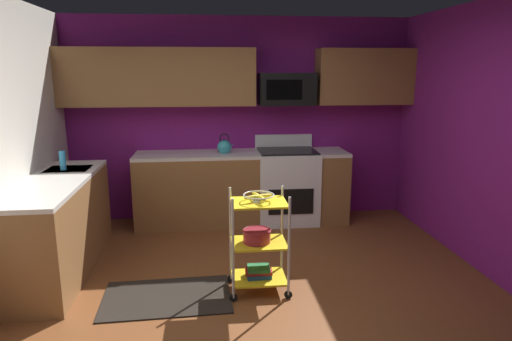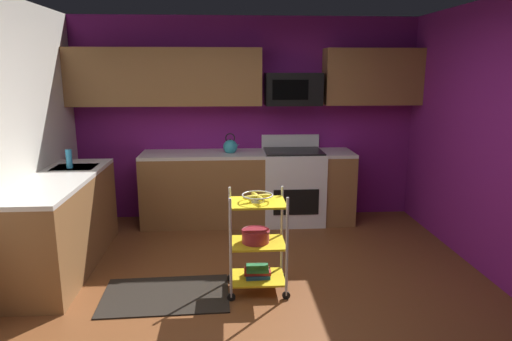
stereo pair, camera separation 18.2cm
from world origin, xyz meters
name	(u,v)px [view 2 (the right image)]	position (x,y,z in m)	size (l,w,h in m)	color
floor	(260,304)	(0.00, 0.00, -0.02)	(4.40, 4.80, 0.04)	brown
wall_back	(247,119)	(0.00, 2.43, 1.30)	(4.52, 0.06, 2.60)	#751970
counter_run	(181,200)	(-0.80, 1.58, 0.46)	(3.54, 2.51, 0.92)	brown
oven_range	(293,185)	(0.58, 2.10, 0.48)	(0.76, 0.65, 1.10)	white
upper_cabinets	(237,77)	(-0.13, 2.23, 1.85)	(4.40, 0.33, 0.70)	brown
microwave	(293,89)	(0.57, 2.21, 1.70)	(0.70, 0.39, 0.40)	black
rolling_cart	(257,243)	(-0.01, 0.22, 0.45)	(0.54, 0.39, 0.91)	silver
fruit_bowl	(257,196)	(-0.01, 0.22, 0.88)	(0.27, 0.27, 0.07)	silver
mixing_bowl_large	(256,236)	(-0.02, 0.22, 0.52)	(0.25, 0.25, 0.11)	maroon
book_stack	(257,272)	(-0.01, 0.22, 0.18)	(0.24, 0.17, 0.09)	#1E4C8C
kettle	(230,147)	(-0.22, 2.10, 1.00)	(0.21, 0.18, 0.26)	teal
dish_soap_bottle	(69,159)	(-1.93, 1.29, 1.02)	(0.06, 0.06, 0.20)	#2D8CBF
floor_rug	(166,295)	(-0.82, 0.17, 0.01)	(1.10, 0.70, 0.01)	black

